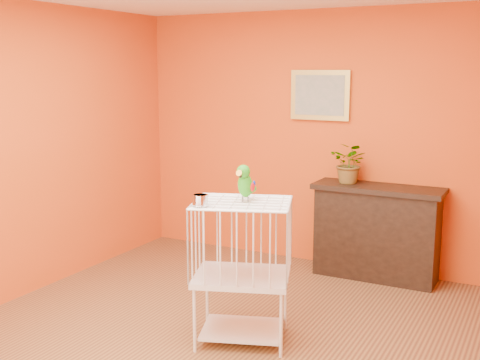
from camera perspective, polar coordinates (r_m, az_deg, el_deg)
The scene contains 8 objects.
ground at distance 4.60m, azimuth -2.90°, elevation -15.43°, with size 4.50×4.50×0.00m, color brown.
room_shell at distance 4.16m, azimuth -3.10°, elevation 4.57°, with size 4.50×4.50×4.50m.
console_cabinet at distance 5.98m, azimuth 12.79°, elevation -4.83°, with size 1.23×0.44×0.91m.
potted_plant at distance 5.91m, azimuth 10.34°, elevation 1.13°, with size 0.36×0.40×0.31m, color #26722D.
framed_picture at distance 6.16m, azimuth 7.59°, elevation 7.98°, with size 0.62×0.04×0.50m.
birdcage at distance 4.48m, azimuth 0.18°, elevation -8.50°, with size 0.83×0.73×1.07m.
feed_cup at distance 4.20m, azimuth -3.79°, elevation -1.91°, with size 0.11×0.11×0.08m, color silver.
parrot at distance 4.32m, azimuth 0.49°, elevation -0.25°, with size 0.13×0.24×0.28m.
Camera 1 is at (2.12, -3.56, 2.01)m, focal length 45.00 mm.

